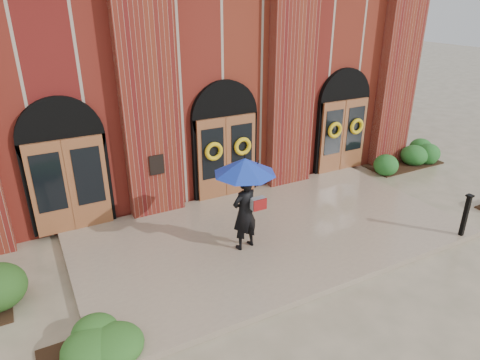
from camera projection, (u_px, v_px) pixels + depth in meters
ground at (273, 239)px, 11.28m from camera, size 90.00×90.00×0.00m
landing at (270, 234)px, 11.37m from camera, size 10.00×5.30×0.15m
church_building at (158, 60)px, 16.98m from camera, size 16.20×12.53×7.00m
man_with_umbrella at (245, 186)px, 9.98m from camera, size 1.73×1.73×2.35m
metal_post at (466, 214)px, 10.92m from camera, size 0.16×0.16×1.16m
hedge_wall_right at (405, 156)px, 15.99m from camera, size 2.71×1.08×0.69m
hedge_front_left at (84, 353)px, 7.37m from camera, size 1.40×1.20×0.49m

